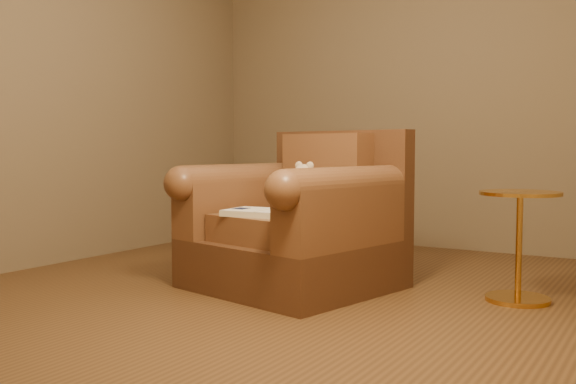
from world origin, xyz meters
The scene contains 6 objects.
floor centered at (0.00, 0.00, 0.00)m, with size 4.00×4.00×0.00m, color brown.
room centered at (0.00, 0.00, 1.71)m, with size 4.02×4.02×2.71m.
armchair centered at (-0.06, 0.04, 0.38)m, with size 1.28×1.24×0.98m.
teddy_bear centered at (-0.10, 0.13, 0.59)m, with size 0.23×0.27×0.32m.
guidebook centered at (-0.10, -0.26, 0.48)m, with size 0.49×0.32×0.04m.
side_table centered at (1.20, 0.34, 0.33)m, with size 0.44×0.44×0.62m.
Camera 1 is at (1.96, -3.37, 0.87)m, focal length 40.00 mm.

